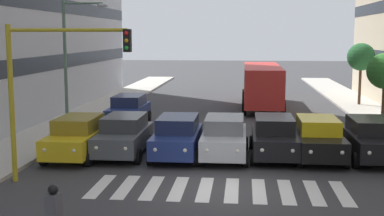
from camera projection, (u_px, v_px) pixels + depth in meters
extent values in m
plane|color=#38383A|center=(218.00, 190.00, 17.13)|extent=(180.00, 180.00, 0.00)
cube|color=black|center=(9.00, 59.00, 36.14)|extent=(10.04, 26.63, 0.90)
cube|color=black|center=(6.00, 9.00, 35.65)|extent=(10.04, 26.63, 0.90)
cube|color=silver|center=(342.00, 193.00, 16.73)|extent=(0.45, 2.80, 0.01)
cube|color=silver|center=(314.00, 192.00, 16.82)|extent=(0.45, 2.80, 0.01)
cube|color=silver|center=(286.00, 192.00, 16.91)|extent=(0.45, 2.80, 0.01)
cube|color=silver|center=(259.00, 191.00, 17.00)|extent=(0.45, 2.80, 0.01)
cube|color=silver|center=(232.00, 190.00, 17.09)|extent=(0.45, 2.80, 0.01)
cube|color=silver|center=(205.00, 189.00, 17.18)|extent=(0.45, 2.80, 0.01)
cube|color=silver|center=(178.00, 188.00, 17.27)|extent=(0.45, 2.80, 0.01)
cube|color=silver|center=(152.00, 188.00, 17.36)|extent=(0.45, 2.80, 0.01)
cube|color=silver|center=(126.00, 187.00, 17.44)|extent=(0.45, 2.80, 0.01)
cube|color=silver|center=(100.00, 186.00, 17.53)|extent=(0.45, 2.80, 0.01)
cube|color=black|center=(371.00, 143.00, 21.09)|extent=(1.80, 4.40, 0.80)
cube|color=black|center=(371.00, 126.00, 21.19)|extent=(1.58, 2.46, 0.60)
cylinder|color=black|center=(356.00, 161.00, 19.80)|extent=(0.22, 0.64, 0.64)
cylinder|color=black|center=(383.00, 146.00, 22.49)|extent=(0.22, 0.64, 0.64)
cylinder|color=black|center=(342.00, 145.00, 22.66)|extent=(0.22, 0.64, 0.64)
sphere|color=white|center=(369.00, 153.00, 19.02)|extent=(0.18, 0.18, 0.18)
cube|color=black|center=(318.00, 142.00, 21.25)|extent=(1.80, 4.40, 0.80)
cube|color=yellow|center=(318.00, 125.00, 21.35)|extent=(1.58, 2.46, 0.60)
cylinder|color=black|center=(347.00, 161.00, 19.79)|extent=(0.22, 0.64, 0.64)
cylinder|color=black|center=(300.00, 160.00, 19.97)|extent=(0.22, 0.64, 0.64)
cylinder|color=black|center=(334.00, 145.00, 22.65)|extent=(0.22, 0.64, 0.64)
cylinder|color=black|center=(293.00, 144.00, 22.83)|extent=(0.22, 0.64, 0.64)
sphere|color=white|center=(342.00, 152.00, 19.06)|extent=(0.18, 0.18, 0.18)
sphere|color=white|center=(311.00, 152.00, 19.18)|extent=(0.18, 0.18, 0.18)
cube|color=black|center=(274.00, 141.00, 21.55)|extent=(1.80, 4.40, 0.80)
cube|color=black|center=(274.00, 124.00, 21.65)|extent=(1.58, 2.46, 0.60)
cylinder|color=black|center=(299.00, 159.00, 20.09)|extent=(0.22, 0.64, 0.64)
cylinder|color=black|center=(253.00, 158.00, 20.26)|extent=(0.22, 0.64, 0.64)
cylinder|color=black|center=(292.00, 143.00, 22.95)|extent=(0.22, 0.64, 0.64)
cylinder|color=black|center=(252.00, 143.00, 23.13)|extent=(0.22, 0.64, 0.64)
sphere|color=white|center=(293.00, 151.00, 19.36)|extent=(0.18, 0.18, 0.18)
sphere|color=white|center=(262.00, 150.00, 19.48)|extent=(0.18, 0.18, 0.18)
cube|color=#B2B7BC|center=(224.00, 141.00, 21.49)|extent=(1.80, 4.40, 0.80)
cube|color=slate|center=(225.00, 124.00, 21.59)|extent=(1.58, 2.46, 0.60)
cylinder|color=black|center=(246.00, 159.00, 20.02)|extent=(0.22, 0.64, 0.64)
cylinder|color=black|center=(200.00, 158.00, 20.20)|extent=(0.22, 0.64, 0.64)
cylinder|color=black|center=(245.00, 144.00, 22.89)|extent=(0.22, 0.64, 0.64)
cylinder|color=black|center=(205.00, 143.00, 23.06)|extent=(0.22, 0.64, 0.64)
sphere|color=white|center=(237.00, 151.00, 19.30)|extent=(0.18, 0.18, 0.18)
sphere|color=white|center=(207.00, 150.00, 19.42)|extent=(0.18, 0.18, 0.18)
cube|color=navy|center=(177.00, 140.00, 21.63)|extent=(1.80, 4.40, 0.80)
cube|color=#1D2547|center=(178.00, 123.00, 21.73)|extent=(1.58, 2.46, 0.60)
cylinder|color=black|center=(195.00, 158.00, 20.16)|extent=(0.22, 0.64, 0.64)
cylinder|color=black|center=(150.00, 157.00, 20.34)|extent=(0.22, 0.64, 0.64)
cylinder|color=black|center=(201.00, 143.00, 23.02)|extent=(0.22, 0.64, 0.64)
cylinder|color=black|center=(162.00, 142.00, 23.20)|extent=(0.22, 0.64, 0.64)
sphere|color=white|center=(185.00, 150.00, 19.44)|extent=(0.18, 0.18, 0.18)
sphere|color=white|center=(155.00, 149.00, 19.55)|extent=(0.18, 0.18, 0.18)
cube|color=#474C51|center=(124.00, 139.00, 21.93)|extent=(1.80, 4.40, 0.80)
cube|color=#343639|center=(125.00, 122.00, 22.03)|extent=(1.58, 2.46, 0.60)
cylinder|color=black|center=(138.00, 156.00, 20.47)|extent=(0.22, 0.64, 0.64)
cylinder|color=black|center=(94.00, 155.00, 20.64)|extent=(0.22, 0.64, 0.64)
cylinder|color=black|center=(151.00, 142.00, 23.33)|extent=(0.22, 0.64, 0.64)
cylinder|color=black|center=(112.00, 141.00, 23.51)|extent=(0.22, 0.64, 0.64)
sphere|color=white|center=(126.00, 148.00, 19.74)|extent=(0.18, 0.18, 0.18)
sphere|color=white|center=(96.00, 148.00, 19.86)|extent=(0.18, 0.18, 0.18)
cube|color=gold|center=(78.00, 141.00, 21.57)|extent=(1.80, 4.40, 0.80)
cube|color=olive|center=(79.00, 124.00, 21.67)|extent=(1.58, 2.46, 0.60)
cylinder|color=black|center=(88.00, 159.00, 20.11)|extent=(0.22, 0.64, 0.64)
cylinder|color=black|center=(44.00, 158.00, 20.29)|extent=(0.22, 0.64, 0.64)
cylinder|color=black|center=(108.00, 143.00, 22.97)|extent=(0.22, 0.64, 0.64)
cylinder|color=black|center=(69.00, 142.00, 23.15)|extent=(0.22, 0.64, 0.64)
sphere|color=white|center=(74.00, 150.00, 19.39)|extent=(0.18, 0.18, 0.18)
sphere|color=white|center=(45.00, 150.00, 19.50)|extent=(0.18, 0.18, 0.18)
cube|color=navy|center=(129.00, 113.00, 29.40)|extent=(1.80, 4.40, 0.80)
cube|color=#1D2547|center=(129.00, 100.00, 29.50)|extent=(1.58, 2.46, 0.60)
cylinder|color=black|center=(139.00, 124.00, 27.94)|extent=(0.22, 0.64, 0.64)
cylinder|color=black|center=(107.00, 124.00, 28.12)|extent=(0.22, 0.64, 0.64)
cylinder|color=black|center=(149.00, 116.00, 30.80)|extent=(0.22, 0.64, 0.64)
cylinder|color=black|center=(119.00, 115.00, 30.98)|extent=(0.22, 0.64, 0.64)
sphere|color=white|center=(130.00, 117.00, 27.21)|extent=(0.18, 0.18, 0.18)
sphere|color=white|center=(109.00, 117.00, 27.33)|extent=(0.18, 0.18, 0.18)
cube|color=red|center=(262.00, 83.00, 36.51)|extent=(2.50, 10.50, 2.50)
cube|color=black|center=(262.00, 75.00, 36.44)|extent=(2.52, 9.87, 0.80)
cylinder|color=black|center=(283.00, 108.00, 32.95)|extent=(0.28, 1.00, 1.00)
cylinder|color=black|center=(244.00, 107.00, 33.19)|extent=(0.28, 1.00, 1.00)
cylinder|color=black|center=(276.00, 96.00, 39.67)|extent=(0.28, 1.00, 1.00)
cylinder|color=black|center=(244.00, 95.00, 39.92)|extent=(0.28, 1.00, 1.00)
cube|color=#4C4C51|center=(54.00, 207.00, 12.38)|extent=(0.32, 0.39, 0.64)
sphere|color=black|center=(53.00, 189.00, 12.32)|extent=(0.26, 0.26, 0.26)
cylinder|color=#AD991E|center=(12.00, 104.00, 17.75)|extent=(0.18, 0.18, 5.50)
cylinder|color=#AD991E|center=(67.00, 30.00, 17.19)|extent=(4.13, 0.12, 0.12)
cube|color=black|center=(127.00, 41.00, 17.03)|extent=(0.24, 0.28, 0.76)
sphere|color=red|center=(126.00, 33.00, 16.85)|extent=(0.14, 0.14, 0.14)
sphere|color=orange|center=(126.00, 41.00, 16.88)|extent=(0.14, 0.14, 0.14)
sphere|color=green|center=(126.00, 48.00, 16.92)|extent=(0.14, 0.14, 0.14)
cylinder|color=#4C6B56|center=(66.00, 68.00, 25.96)|extent=(0.16, 0.16, 6.71)
cylinder|color=#4C6B56|center=(83.00, 3.00, 25.41)|extent=(2.01, 0.10, 0.10)
ellipsoid|color=#B7BCC1|center=(103.00, 5.00, 25.32)|extent=(0.56, 0.28, 0.20)
cylinder|color=#513823|center=(383.00, 101.00, 29.83)|extent=(0.20, 0.20, 2.31)
cylinder|color=#513823|center=(360.00, 85.00, 37.11)|extent=(0.20, 0.20, 2.85)
sphere|color=#235B2D|center=(361.00, 57.00, 36.83)|extent=(1.99, 1.99, 1.99)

